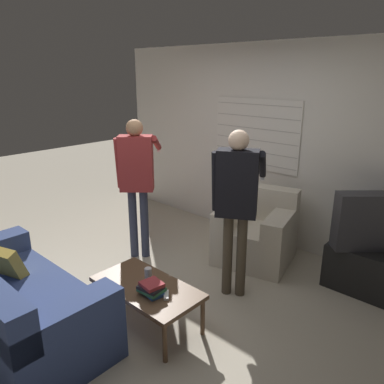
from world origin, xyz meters
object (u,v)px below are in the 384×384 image
Objects in this scene: coffee_table at (147,289)px; soda_can at (148,274)px; armchair_beige at (256,232)px; person_right_standing at (237,195)px; couch_blue at (15,305)px; tv at (377,221)px; book_stack at (152,288)px; spare_remote at (166,295)px; person_left_standing at (137,173)px.

coffee_table is 7.97× the size of soda_can.
person_right_standing reaches higher than armchair_beige.
couch_blue is 2.68m from armchair_beige.
armchair_beige is 1.09m from person_right_standing.
tv is (1.25, 0.23, 0.42)m from armchair_beige.
book_stack is (0.84, 0.81, 0.14)m from couch_blue.
person_right_standing is at bearing 2.70° from tv.
couch_blue is at bearing 12.26° from tv.
armchair_beige is at bearing 52.03° from spare_remote.
couch_blue is 3.46m from tv.
tv reaches higher than spare_remote.
couch_blue is 1.12m from coffee_table.
book_stack is 0.23m from soda_can.
coffee_table is 1.20m from person_right_standing.
person_left_standing reaches higher than coffee_table.
spare_remote is at bearing 28.89° from book_stack.
soda_can is (-0.19, 0.13, 0.00)m from book_stack.
book_stack is (0.14, -0.06, 0.10)m from coffee_table.
spare_remote is at bearing -121.13° from person_right_standing.
tv is at bearing 176.04° from armchair_beige.
person_left_standing is 1.41m from soda_can.
coffee_table is 0.18m from book_stack.
soda_can is (1.03, -0.75, -0.61)m from person_left_standing.
soda_can reaches higher than coffee_table.
person_left_standing is at bearing 143.08° from coffee_table.
couch_blue reaches higher than spare_remote.
person_left_standing is at bearing 24.86° from armchair_beige.
couch_blue reaches higher than soda_can.
person_left_standing is (-2.35, -1.13, 0.29)m from tv.
tv is 2.32m from book_stack.
soda_can is at bearing 73.22° from armchair_beige.
person_right_standing reaches higher than person_left_standing.
book_stack reaches higher than spare_remote.
book_stack is (-0.13, -0.99, -0.61)m from person_right_standing.
soda_can is 1.04× the size of spare_remote.
couch_blue is at bearing -148.14° from person_right_standing.
person_left_standing is at bearing 144.38° from book_stack.
tv reaches higher than armchair_beige.
tv is 2.63m from person_left_standing.
spare_remote is (-0.02, -0.93, -0.66)m from person_right_standing.
soda_can is at bearing -78.28° from person_left_standing.
coffee_table is at bearing 50.57° from couch_blue.
book_stack is at bearing -23.78° from coffee_table.
coffee_table is (-0.02, -1.71, 0.00)m from armchair_beige.
person_left_standing is at bearing 102.32° from couch_blue.
couch_blue reaches higher than coffee_table.
coffee_table is 8.31× the size of spare_remote.
tv reaches higher than soda_can.
spare_remote is (0.95, 0.87, 0.09)m from couch_blue.
book_stack is at bearing -33.68° from soda_can.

